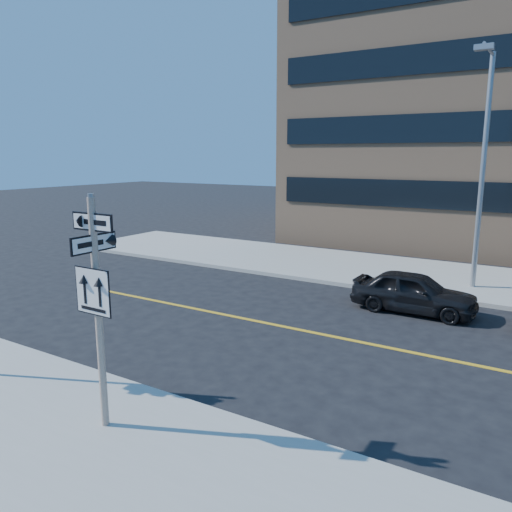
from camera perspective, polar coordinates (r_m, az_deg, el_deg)
The scene contains 5 objects.
ground at distance 11.32m, azimuth -7.02°, elevation -13.78°, with size 120.00×120.00×0.00m, color black.
sign_pole at distance 8.78m, azimuth -17.73°, elevation -4.82°, with size 0.92×0.92×4.06m.
parked_car_a at distance 16.25m, azimuth 17.59°, elevation -3.95°, with size 3.76×1.51×1.28m, color black.
streetlight_a at distance 18.86m, azimuth 24.51°, elevation 10.30°, with size 0.55×2.25×8.00m.
building_brick at distance 33.51m, azimuth 24.94°, elevation 17.66°, with size 18.00×18.00×18.00m, color tan.
Camera 1 is at (6.47, -7.94, 4.82)m, focal length 35.00 mm.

